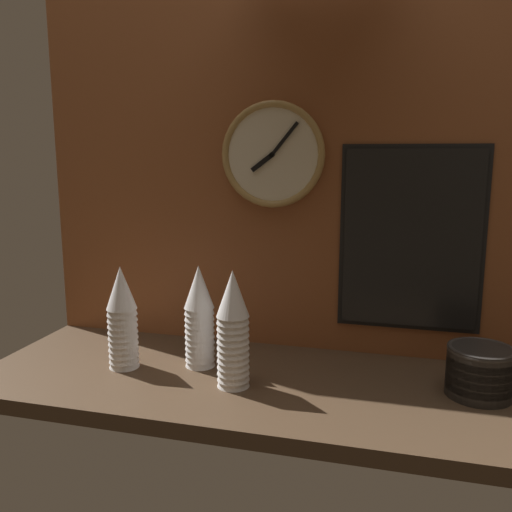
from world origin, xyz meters
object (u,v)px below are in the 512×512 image
at_px(cup_stack_center, 233,329).
at_px(menu_board, 411,239).
at_px(cup_stack_left, 122,317).
at_px(cup_stack_center_left, 199,316).
at_px(wall_clock, 273,155).
at_px(bowl_stack_far_right, 480,370).

relative_size(cup_stack_center, menu_board, 0.58).
bearing_deg(cup_stack_left, cup_stack_center_left, 17.47).
bearing_deg(menu_board, cup_stack_center_left, -158.96).
distance_m(cup_stack_center, menu_board, 0.55).
xyz_separation_m(cup_stack_left, wall_clock, (0.35, 0.26, 0.43)).
bearing_deg(cup_stack_center, cup_stack_left, 172.77).
relative_size(cup_stack_left, wall_clock, 0.94).
distance_m(cup_stack_left, cup_stack_center_left, 0.20).
bearing_deg(wall_clock, menu_board, 1.32).
distance_m(cup_stack_left, bowl_stack_far_right, 0.91).
relative_size(wall_clock, menu_board, 0.58).
height_order(cup_stack_center, menu_board, menu_board).
height_order(cup_stack_left, bowl_stack_far_right, cup_stack_left).
xyz_separation_m(cup_stack_center_left, menu_board, (0.54, 0.21, 0.20)).
bearing_deg(menu_board, cup_stack_center, -143.12).
relative_size(cup_stack_center, bowl_stack_far_right, 1.89).
height_order(cup_stack_left, wall_clock, wall_clock).
distance_m(cup_stack_center_left, bowl_stack_far_right, 0.71).
height_order(cup_stack_center, bowl_stack_far_right, cup_stack_center).
xyz_separation_m(cup_stack_center, wall_clock, (0.03, 0.30, 0.42)).
relative_size(cup_stack_left, bowl_stack_far_right, 1.78).
distance_m(cup_stack_center, cup_stack_center_left, 0.16).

